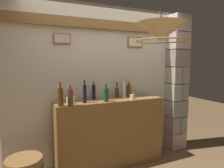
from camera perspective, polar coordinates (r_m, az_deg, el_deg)
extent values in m
cube|color=beige|center=(3.26, -2.34, -0.16)|extent=(3.08, 0.08, 2.55)
cube|color=olive|center=(3.24, -2.01, 16.81)|extent=(3.08, 0.10, 0.14)
cube|color=olive|center=(3.02, -14.33, 12.62)|extent=(0.25, 0.03, 0.15)
cube|color=#D5B0C5|center=(3.01, -14.27, 12.66)|extent=(0.22, 0.01, 0.12)
cube|color=olive|center=(3.46, 6.66, 11.97)|extent=(0.28, 0.03, 0.17)
cube|color=beige|center=(3.45, 6.80, 11.99)|extent=(0.25, 0.01, 0.14)
cube|color=#C1AC9D|center=(4.14, 17.46, -14.97)|extent=(0.33, 0.34, 0.30)
cube|color=#A49396|center=(3.99, 16.64, -11.05)|extent=(0.17, 0.34, 0.30)
cube|color=gray|center=(4.10, 18.55, -10.63)|extent=(0.15, 0.34, 0.30)
cube|color=gray|center=(3.96, 17.77, -6.52)|extent=(0.35, 0.34, 0.30)
cube|color=#A6AB99|center=(3.85, 16.94, -2.15)|extent=(0.18, 0.34, 0.30)
cube|color=gray|center=(3.97, 18.87, -1.97)|extent=(0.16, 0.34, 0.30)
cube|color=tan|center=(3.82, 17.09, 2.49)|extent=(0.16, 0.34, 0.30)
cube|color=#9F9189|center=(3.94, 19.04, 2.53)|extent=(0.17, 0.34, 0.30)
cube|color=gray|center=(3.87, 18.24, 7.12)|extent=(0.35, 0.34, 0.30)
cube|color=#BCA6A5|center=(3.83, 17.41, 11.84)|extent=(0.17, 0.34, 0.30)
cube|color=#C39E96|center=(3.95, 19.38, 11.60)|extent=(0.17, 0.34, 0.30)
cube|color=#BEAEA3|center=(3.93, 18.57, 16.25)|extent=(0.34, 0.34, 0.30)
cube|color=olive|center=(3.19, -0.38, -14.03)|extent=(1.71, 0.39, 1.07)
cylinder|color=#5E3513|center=(2.67, -14.73, -3.70)|extent=(0.07, 0.07, 0.24)
cylinder|color=#5E3513|center=(2.65, -14.82, -0.44)|extent=(0.03, 0.03, 0.06)
cylinder|color=maroon|center=(2.64, -14.85, 0.37)|extent=(0.03, 0.03, 0.01)
cylinder|color=black|center=(3.07, -5.32, -2.38)|extent=(0.06, 0.06, 0.23)
cylinder|color=black|center=(3.05, -5.34, 0.17)|extent=(0.02, 0.02, 0.05)
cylinder|color=#B7932D|center=(3.05, -5.35, 0.74)|extent=(0.02, 0.02, 0.01)
cylinder|color=brown|center=(2.68, -11.97, -3.86)|extent=(0.07, 0.07, 0.22)
cylinder|color=brown|center=(2.66, -12.04, -1.06)|extent=(0.02, 0.02, 0.05)
cylinder|color=maroon|center=(2.65, -12.05, -0.44)|extent=(0.03, 0.03, 0.01)
cylinder|color=brown|center=(3.32, 4.89, -1.96)|extent=(0.08, 0.08, 0.20)
cylinder|color=brown|center=(3.31, 4.91, 0.16)|extent=(0.03, 0.03, 0.05)
cylinder|color=#B7932D|center=(3.30, 4.91, 0.70)|extent=(0.04, 0.04, 0.01)
cylinder|color=black|center=(2.81, -7.94, -2.89)|extent=(0.05, 0.05, 0.26)
cylinder|color=black|center=(2.79, -7.99, 0.36)|extent=(0.02, 0.02, 0.06)
cylinder|color=black|center=(2.79, -8.01, 1.13)|extent=(0.02, 0.02, 0.01)
cylinder|color=#185222|center=(2.89, -1.77, -3.22)|extent=(0.08, 0.08, 0.20)
cylinder|color=#185222|center=(2.87, -1.78, -0.56)|extent=(0.02, 0.02, 0.07)
cylinder|color=#B7932D|center=(2.86, -1.78, 0.29)|extent=(0.03, 0.03, 0.01)
cylinder|color=#593213|center=(3.23, 1.47, -2.54)|extent=(0.06, 0.06, 0.15)
cylinder|color=#593213|center=(3.22, 1.48, -0.48)|extent=(0.02, 0.02, 0.08)
cylinder|color=black|center=(3.21, 1.48, 0.34)|extent=(0.02, 0.02, 0.01)
cylinder|color=#AABCCE|center=(3.18, 3.50, -1.91)|extent=(0.06, 0.06, 0.24)
cylinder|color=#AABCCE|center=(3.16, 3.52, 0.97)|extent=(0.02, 0.02, 0.08)
cylinder|color=maroon|center=(3.16, 3.53, 1.80)|extent=(0.03, 0.03, 0.01)
cylinder|color=silver|center=(2.79, -12.32, -4.78)|extent=(0.08, 0.08, 0.09)
cylinder|color=silver|center=(3.10, 5.93, -3.73)|extent=(0.08, 0.08, 0.07)
cylinder|color=silver|center=(2.94, -11.28, -4.28)|extent=(0.07, 0.07, 0.08)
cone|color=beige|center=(2.40, 13.97, 14.42)|extent=(0.56, 0.56, 0.21)
cylinder|color=black|center=(2.47, 14.19, 21.93)|extent=(0.01, 0.01, 0.44)
torus|color=#AD8433|center=(2.39, 13.91, 12.10)|extent=(0.57, 0.57, 0.02)
torus|color=#333338|center=(2.73, -24.15, -21.22)|extent=(0.45, 0.45, 0.02)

